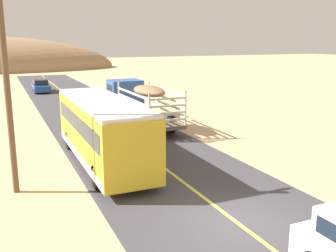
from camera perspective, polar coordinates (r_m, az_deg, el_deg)
The scene contains 7 objects.
ground_plane at distance 13.67m, azimuth 10.14°, elevation -13.93°, with size 240.00×240.00×0.00m, color tan.
road_surface at distance 13.67m, azimuth 10.14°, elevation -13.89°, with size 8.00×120.00×0.02m, color #423F44.
road_centre_line at distance 13.66m, azimuth 10.14°, elevation -13.84°, with size 0.16×117.60×0.00m, color #D8CC4C.
livestock_truck at distance 29.25m, azimuth -5.08°, elevation 4.20°, with size 2.53×9.70×3.02m.
bus at distance 19.29m, azimuth -9.70°, elevation -0.49°, with size 2.54×10.00×3.21m.
car_far at distance 48.10m, azimuth -18.29°, elevation 5.61°, with size 1.80×4.40×1.46m.
power_pole_near at distance 16.06m, azimuth -22.83°, elevation 6.87°, with size 2.20×0.24×8.85m.
Camera 1 is at (-7.00, -10.05, 6.08)m, focal length 41.24 mm.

